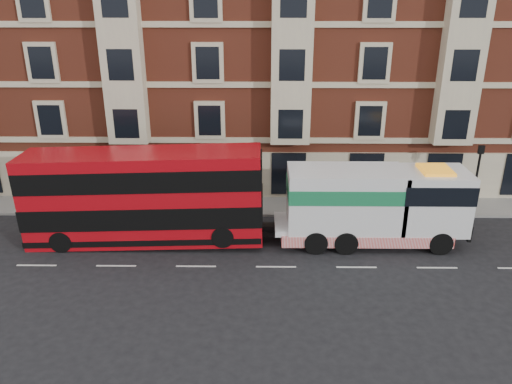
% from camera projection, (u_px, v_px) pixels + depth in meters
% --- Properties ---
extents(ground, '(120.00, 120.00, 0.00)m').
position_uv_depth(ground, '(276.00, 267.00, 24.83)').
color(ground, black).
rests_on(ground, ground).
extents(sidewalk, '(90.00, 3.00, 0.15)m').
position_uv_depth(sidewalk, '(273.00, 206.00, 31.77)').
color(sidewalk, slate).
rests_on(sidewalk, ground).
extents(victorian_terrace, '(45.00, 12.00, 20.40)m').
position_uv_depth(victorian_terrace, '(280.00, 33.00, 35.04)').
color(victorian_terrace, brown).
rests_on(victorian_terrace, ground).
extents(lamp_post_west, '(0.35, 0.15, 4.35)m').
position_uv_depth(lamp_post_west, '(173.00, 174.00, 29.67)').
color(lamp_post_west, black).
rests_on(lamp_post_west, sidewalk).
extents(lamp_post_east, '(0.35, 0.15, 4.35)m').
position_uv_depth(lamp_post_east, '(477.00, 175.00, 29.47)').
color(lamp_post_east, black).
rests_on(lamp_post_east, sidewalk).
extents(double_decker_bus, '(12.54, 2.88, 5.08)m').
position_uv_depth(double_decker_bus, '(144.00, 196.00, 26.46)').
color(double_decker_bus, '#AC0911').
rests_on(double_decker_bus, ground).
extents(tow_truck, '(10.05, 2.97, 4.19)m').
position_uv_depth(tow_truck, '(371.00, 205.00, 26.50)').
color(tow_truck, silver).
rests_on(tow_truck, ground).
extents(pedestrian, '(0.76, 0.72, 1.75)m').
position_uv_depth(pedestrian, '(176.00, 195.00, 30.91)').
color(pedestrian, '#1A1F34').
rests_on(pedestrian, sidewalk).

